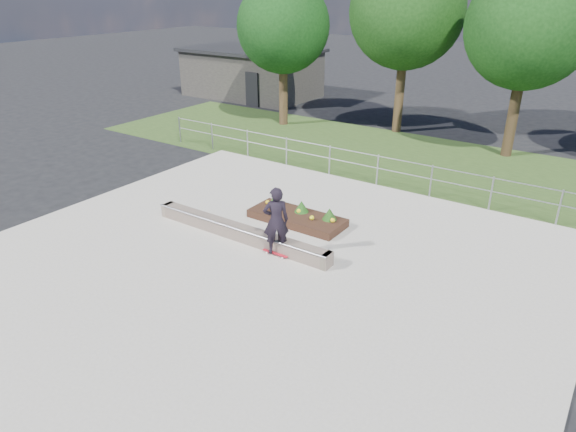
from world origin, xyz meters
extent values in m
plane|color=black|center=(0.00, 0.00, 0.00)|extent=(120.00, 120.00, 0.00)
cube|color=#2B441B|center=(0.00, 11.00, 0.01)|extent=(30.00, 8.00, 0.02)
cube|color=#AAA397|center=(0.00, 0.00, 0.03)|extent=(15.00, 15.00, 0.06)
cylinder|color=#94979C|center=(-10.00, 7.50, 0.60)|extent=(0.06, 0.06, 1.20)
cylinder|color=gray|center=(-8.00, 7.50, 0.60)|extent=(0.06, 0.06, 1.20)
cylinder|color=#92949A|center=(-6.00, 7.50, 0.60)|extent=(0.06, 0.06, 1.20)
cylinder|color=#93959B|center=(-4.00, 7.50, 0.60)|extent=(0.06, 0.06, 1.20)
cylinder|color=#989BA1|center=(-2.00, 7.50, 0.60)|extent=(0.06, 0.06, 1.20)
cylinder|color=#96989E|center=(0.00, 7.50, 0.60)|extent=(0.06, 0.06, 1.20)
cylinder|color=gray|center=(2.00, 7.50, 0.60)|extent=(0.06, 0.06, 1.20)
cylinder|color=gray|center=(4.00, 7.50, 0.60)|extent=(0.06, 0.06, 1.20)
cylinder|color=gray|center=(6.00, 7.50, 0.60)|extent=(0.06, 0.06, 1.20)
cylinder|color=#919399|center=(0.00, 7.50, 1.15)|extent=(20.00, 0.04, 0.04)
cylinder|color=#96989E|center=(0.00, 7.50, 0.70)|extent=(20.00, 0.04, 0.04)
cube|color=#2D2B28|center=(-14.00, 18.00, 1.40)|extent=(8.00, 5.00, 2.80)
cube|color=black|center=(-14.00, 18.00, 2.90)|extent=(8.40, 5.40, 0.20)
cube|color=black|center=(-12.00, 15.45, 1.00)|extent=(0.90, 0.10, 2.00)
cylinder|color=#382616|center=(-8.00, 13.00, 1.46)|extent=(0.44, 0.44, 2.93)
sphere|color=black|center=(-8.00, 13.00, 4.88)|extent=(4.55, 4.55, 4.55)
cylinder|color=#352415|center=(-2.50, 15.00, 1.69)|extent=(0.44, 0.44, 3.38)
sphere|color=black|center=(-2.50, 15.00, 5.62)|extent=(5.25, 5.25, 5.25)
cylinder|color=black|center=(3.00, 14.00, 1.57)|extent=(0.44, 0.44, 3.15)
sphere|color=black|center=(3.00, 14.00, 5.25)|extent=(4.90, 4.90, 4.90)
cube|color=brown|center=(-1.35, 1.30, 0.26)|extent=(6.00, 0.40, 0.40)
cylinder|color=gray|center=(-1.35, 1.10, 0.46)|extent=(6.00, 0.06, 0.06)
cube|color=#6B5C4F|center=(-4.25, 1.30, 0.26)|extent=(0.15, 0.42, 0.40)
cube|color=brown|center=(1.55, 1.30, 0.26)|extent=(0.15, 0.42, 0.40)
cube|color=black|center=(-0.62, 3.19, 0.18)|extent=(3.00, 1.20, 0.25)
sphere|color=gold|center=(-1.82, 3.29, 0.39)|extent=(0.14, 0.14, 0.14)
sphere|color=yellow|center=(-1.22, 3.09, 0.39)|extent=(0.14, 0.14, 0.14)
sphere|color=yellow|center=(-0.62, 3.29, 0.39)|extent=(0.14, 0.14, 0.14)
sphere|color=yellow|center=(-0.02, 3.09, 0.39)|extent=(0.14, 0.14, 0.14)
sphere|color=yellow|center=(0.58, 3.29, 0.39)|extent=(0.14, 0.14, 0.14)
cone|color=#1C4313|center=(-1.62, 3.44, 0.49)|extent=(0.44, 0.44, 0.36)
cone|color=#194513|center=(-0.62, 3.44, 0.49)|extent=(0.44, 0.44, 0.36)
cone|color=#194012|center=(0.38, 3.44, 0.49)|extent=(0.44, 0.44, 0.36)
cylinder|color=white|center=(-0.17, 1.02, 0.09)|extent=(0.05, 0.03, 0.05)
cylinder|color=white|center=(-0.17, 1.20, 0.09)|extent=(0.05, 0.03, 0.05)
cylinder|color=silver|center=(0.35, 1.02, 0.09)|extent=(0.05, 0.03, 0.05)
cylinder|color=white|center=(0.35, 1.20, 0.09)|extent=(0.05, 0.03, 0.05)
cylinder|color=#9E9FA4|center=(-0.17, 1.11, 0.11)|extent=(0.02, 0.18, 0.02)
cylinder|color=#A7A7AC|center=(0.35, 1.11, 0.11)|extent=(0.02, 0.18, 0.02)
cube|color=#A71422|center=(0.09, 1.11, 0.13)|extent=(0.80, 0.21, 0.02)
imported|color=black|center=(0.09, 1.11, 1.08)|extent=(0.81, 0.80, 1.88)
camera|label=1|loc=(7.28, -8.79, 6.78)|focal=32.00mm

